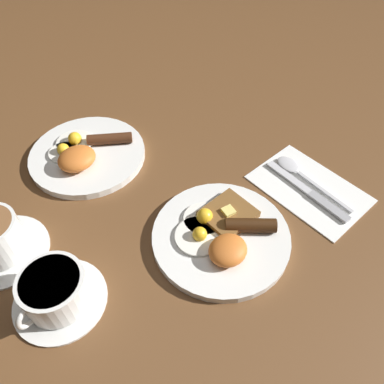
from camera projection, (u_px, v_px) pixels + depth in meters
ground_plane at (221, 239)px, 0.65m from camera, size 3.00×3.00×0.00m
breakfast_plate_near at (222, 235)px, 0.64m from camera, size 0.24×0.24×0.04m
breakfast_plate_far at (86, 154)px, 0.78m from camera, size 0.24×0.24×0.05m
teacup_near at (55, 292)px, 0.55m from camera, size 0.14×0.14×0.07m
napkin at (309, 188)px, 0.73m from camera, size 0.15×0.22×0.01m
knife at (311, 193)px, 0.71m from camera, size 0.03×0.19×0.01m
spoon at (295, 169)px, 0.75m from camera, size 0.04×0.18×0.01m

